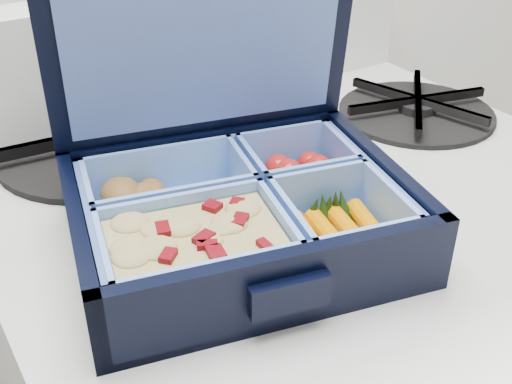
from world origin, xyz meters
TOP-DOWN VIEW (x-y plane):
  - bento_box at (0.46, 1.68)m, footprint 0.28×0.24m
  - burner_grate at (0.75, 1.79)m, footprint 0.20×0.20m
  - burner_grate_rear at (0.42, 1.89)m, footprint 0.20×0.20m
  - fork at (0.46, 1.81)m, footprint 0.14×0.16m

SIDE VIEW (x-z plane):
  - fork at x=0.46m, z-range 0.82..0.83m
  - burner_grate_rear at x=0.42m, z-range 0.82..0.85m
  - burner_grate at x=0.75m, z-range 0.82..0.85m
  - bento_box at x=0.46m, z-range 0.82..0.88m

